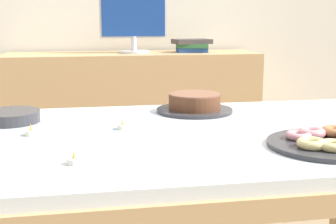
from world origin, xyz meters
TOP-DOWN VIEW (x-y plane):
  - dining_table at (0.00, 0.00)m, footprint 1.85×1.01m
  - sideboard at (0.00, 1.55)m, footprint 1.61×0.44m
  - computer_monitor at (0.01, 1.54)m, footprint 0.42×0.20m
  - book_stack at (0.39, 1.55)m, footprint 0.26×0.19m
  - cake_chocolate_round at (0.12, 0.32)m, footprint 0.30×0.30m
  - pastry_platter at (0.38, -0.24)m, footprint 0.34×0.34m
  - plate_stack at (-0.57, 0.25)m, footprint 0.21×0.21m
  - tealight_near_cakes at (-0.48, 0.04)m, footprint 0.04×0.04m
  - tealight_left_edge at (-0.19, 0.07)m, footprint 0.04×0.04m
  - tealight_near_front at (-0.34, -0.28)m, footprint 0.04×0.04m

SIDE VIEW (x-z plane):
  - sideboard at x=0.00m, z-range 0.00..0.87m
  - dining_table at x=0.00m, z-range 0.29..1.01m
  - tealight_near_cakes at x=-0.48m, z-range 0.72..0.76m
  - tealight_left_edge at x=-0.19m, z-range 0.72..0.76m
  - tealight_near_front at x=-0.34m, z-range 0.72..0.76m
  - pastry_platter at x=0.38m, z-range 0.72..0.76m
  - plate_stack at x=-0.57m, z-range 0.73..0.77m
  - cake_chocolate_round at x=0.12m, z-range 0.72..0.80m
  - book_stack at x=0.39m, z-range 0.87..0.96m
  - computer_monitor at x=0.01m, z-range 0.87..1.25m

